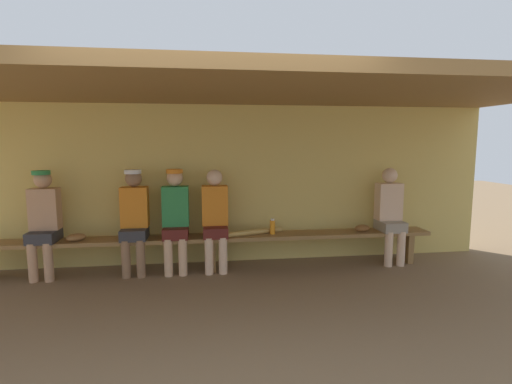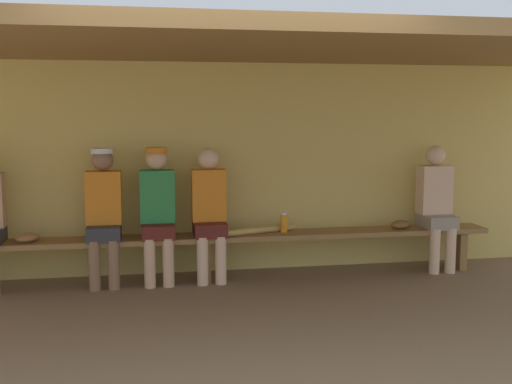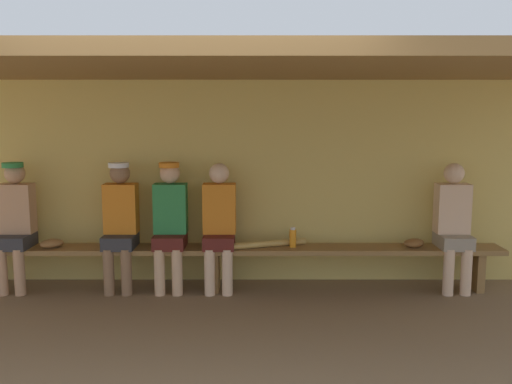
% 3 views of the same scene
% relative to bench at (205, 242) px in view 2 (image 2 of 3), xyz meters
% --- Properties ---
extents(ground_plane, '(24.00, 24.00, 0.00)m').
position_rel_bench_xyz_m(ground_plane, '(0.00, -1.55, -0.39)').
color(ground_plane, brown).
extents(back_wall, '(8.00, 0.20, 2.20)m').
position_rel_bench_xyz_m(back_wall, '(0.00, 0.45, 0.71)').
color(back_wall, '#D8BC60').
rests_on(back_wall, ground).
extents(dugout_roof, '(8.00, 2.80, 0.12)m').
position_rel_bench_xyz_m(dugout_roof, '(0.00, -0.85, 1.87)').
color(dugout_roof, olive).
rests_on(dugout_roof, back_wall).
extents(bench, '(6.00, 0.36, 0.46)m').
position_rel_bench_xyz_m(bench, '(0.00, 0.00, 0.00)').
color(bench, olive).
rests_on(bench, ground).
extents(player_rightmost, '(0.34, 0.42, 1.34)m').
position_rel_bench_xyz_m(player_rightmost, '(2.48, 0.00, 0.34)').
color(player_rightmost, gray).
rests_on(player_rightmost, ground).
extents(player_with_sunglasses, '(0.34, 0.42, 1.34)m').
position_rel_bench_xyz_m(player_with_sunglasses, '(-0.47, 0.00, 0.36)').
color(player_with_sunglasses, '#591E19').
rests_on(player_with_sunglasses, ground).
extents(player_middle, '(0.34, 0.42, 1.34)m').
position_rel_bench_xyz_m(player_middle, '(0.04, 0.00, 0.34)').
color(player_middle, '#591E19').
rests_on(player_middle, ground).
extents(player_leftmost, '(0.34, 0.42, 1.34)m').
position_rel_bench_xyz_m(player_leftmost, '(-0.99, 0.00, 0.36)').
color(player_leftmost, '#333338').
rests_on(player_leftmost, ground).
extents(water_bottle_orange, '(0.07, 0.07, 0.21)m').
position_rel_bench_xyz_m(water_bottle_orange, '(0.81, 0.00, 0.17)').
color(water_bottle_orange, orange).
rests_on(water_bottle_orange, bench).
extents(baseball_glove_dark_brown, '(0.29, 0.27, 0.09)m').
position_rel_bench_xyz_m(baseball_glove_dark_brown, '(2.08, -0.01, 0.12)').
color(baseball_glove_dark_brown, brown).
rests_on(baseball_glove_dark_brown, bench).
extents(baseball_glove_worn, '(0.29, 0.28, 0.09)m').
position_rel_bench_xyz_m(baseball_glove_worn, '(-1.70, -0.03, 0.12)').
color(baseball_glove_worn, olive).
rests_on(baseball_glove_worn, bench).
extents(baseball_bat, '(0.81, 0.32, 0.07)m').
position_rel_bench_xyz_m(baseball_bat, '(0.56, -0.00, 0.11)').
color(baseball_bat, tan).
rests_on(baseball_bat, bench).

